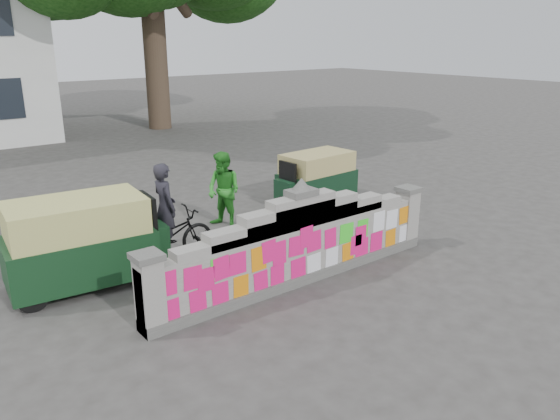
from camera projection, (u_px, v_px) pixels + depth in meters
The scene contains 7 objects.
ground at pixel (300, 281), 10.31m from camera, with size 100.00×100.00×0.00m, color #383533.
parapet_wall at pixel (301, 244), 10.08m from camera, with size 6.48×0.44×2.01m.
cyclist_bike at pixel (167, 237), 11.06m from camera, with size 0.71×2.04×1.07m, color black.
cyclist_rider at pixel (166, 219), 10.94m from camera, with size 0.66×0.43×1.81m, color black.
pedestrian at pixel (224, 190), 12.94m from camera, with size 0.89×0.69×1.84m, color #288724.
rickshaw_left at pixel (83, 241), 9.93m from camera, with size 3.04×1.62×1.65m.
rickshaw_right at pixel (315, 177), 15.02m from camera, with size 2.51×1.28×1.37m.
Camera 1 is at (-6.10, -7.17, 4.43)m, focal length 35.00 mm.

